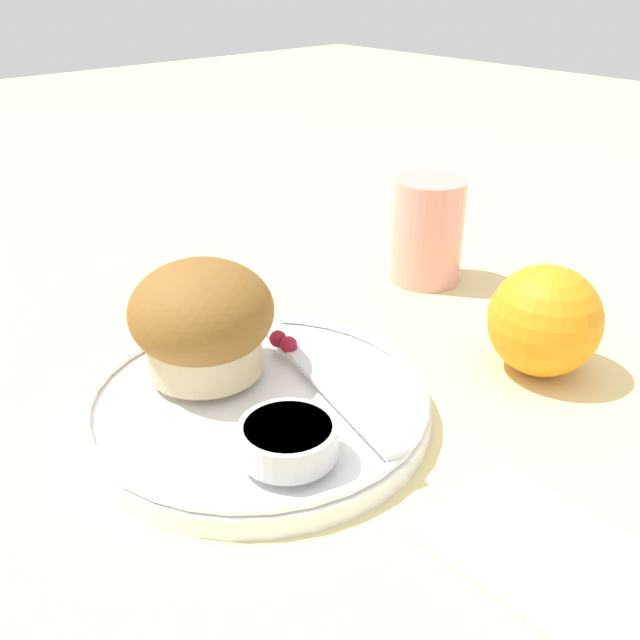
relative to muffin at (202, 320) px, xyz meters
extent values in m
plane|color=beige|center=(0.03, 0.01, -0.06)|extent=(3.00, 3.00, 0.00)
cylinder|color=white|center=(0.04, 0.01, -0.05)|extent=(0.22, 0.22, 0.01)
torus|color=white|center=(0.04, 0.01, -0.04)|extent=(0.22, 0.22, 0.01)
cylinder|color=beige|center=(0.00, 0.00, -0.02)|extent=(0.08, 0.08, 0.04)
ellipsoid|color=brown|center=(0.00, 0.00, 0.01)|extent=(0.09, 0.09, 0.07)
cylinder|color=silver|center=(0.11, -0.02, -0.03)|extent=(0.06, 0.06, 0.02)
cylinder|color=silver|center=(0.11, -0.02, -0.02)|extent=(0.05, 0.05, 0.00)
sphere|color=maroon|center=(0.01, 0.06, -0.03)|extent=(0.01, 0.01, 0.01)
sphere|color=maroon|center=(0.02, 0.06, -0.03)|extent=(0.01, 0.01, 0.01)
cube|color=silver|center=(0.06, 0.05, -0.04)|extent=(0.19, 0.06, 0.00)
sphere|color=orange|center=(0.13, 0.20, -0.02)|extent=(0.08, 0.08, 0.08)
cylinder|color=#E5998C|center=(-0.03, 0.26, -0.01)|extent=(0.06, 0.06, 0.09)
cube|color=#B2BCCC|center=(0.26, 0.04, -0.05)|extent=(0.15, 0.08, 0.01)
camera|label=1|loc=(0.36, -0.22, 0.21)|focal=40.00mm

